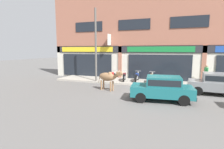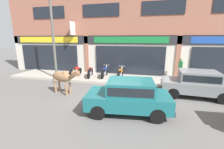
# 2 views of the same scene
# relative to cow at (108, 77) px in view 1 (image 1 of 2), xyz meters

# --- Properties ---
(ground_plane) EXTENTS (90.00, 90.00, 0.00)m
(ground_plane) POSITION_rel_cow_xyz_m (3.13, 0.12, -1.01)
(ground_plane) COLOR #605E5B
(sidewalk) EXTENTS (19.00, 2.87, 0.16)m
(sidewalk) POSITION_rel_cow_xyz_m (3.13, 3.76, -0.93)
(sidewalk) COLOR #A8A093
(sidewalk) RESTS_ON ground
(shop_building) EXTENTS (23.00, 1.40, 9.02)m
(shop_building) POSITION_rel_cow_xyz_m (3.13, 5.45, 3.29)
(shop_building) COLOR #9E604C
(shop_building) RESTS_ON ground
(cow) EXTENTS (2.10, 0.94, 1.61)m
(cow) POSITION_rel_cow_xyz_m (0.00, 0.00, 0.00)
(cow) COLOR #936B47
(cow) RESTS_ON ground
(car_0) EXTENTS (3.74, 1.98, 1.46)m
(car_0) POSITION_rel_cow_xyz_m (3.96, -1.42, -0.19)
(car_0) COLOR black
(car_0) RESTS_ON ground
(car_1) EXTENTS (3.69, 1.81, 1.46)m
(car_1) POSITION_rel_cow_xyz_m (7.33, 1.31, -0.19)
(car_1) COLOR black
(car_1) RESTS_ON ground
(motorcycle_0) EXTENTS (0.53, 1.81, 0.88)m
(motorcycle_0) POSITION_rel_cow_xyz_m (-1.09, 3.65, -0.46)
(motorcycle_0) COLOR black
(motorcycle_0) RESTS_ON sidewalk
(motorcycle_1) EXTENTS (0.56, 1.80, 0.88)m
(motorcycle_1) POSITION_rel_cow_xyz_m (0.22, 3.62, -0.46)
(motorcycle_1) COLOR black
(motorcycle_1) RESTS_ON sidewalk
(motorcycle_2) EXTENTS (0.52, 1.81, 0.88)m
(motorcycle_2) POSITION_rel_cow_xyz_m (1.35, 3.80, -0.46)
(motorcycle_2) COLOR black
(motorcycle_2) RESTS_ON sidewalk
(motorcycle_3) EXTENTS (0.52, 1.81, 0.88)m
(motorcycle_3) POSITION_rel_cow_xyz_m (2.66, 3.63, -0.46)
(motorcycle_3) COLOR black
(motorcycle_3) RESTS_ON sidewalk
(pedestrian) EXTENTS (0.32, 0.47, 1.60)m
(pedestrian) POSITION_rel_cow_xyz_m (7.08, 4.47, 0.13)
(pedestrian) COLOR #2D2D33
(pedestrian) RESTS_ON sidewalk
(utility_pole) EXTENTS (0.18, 0.18, 6.50)m
(utility_pole) POSITION_rel_cow_xyz_m (-2.20, 2.62, 2.40)
(utility_pole) COLOR #595651
(utility_pole) RESTS_ON sidewalk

